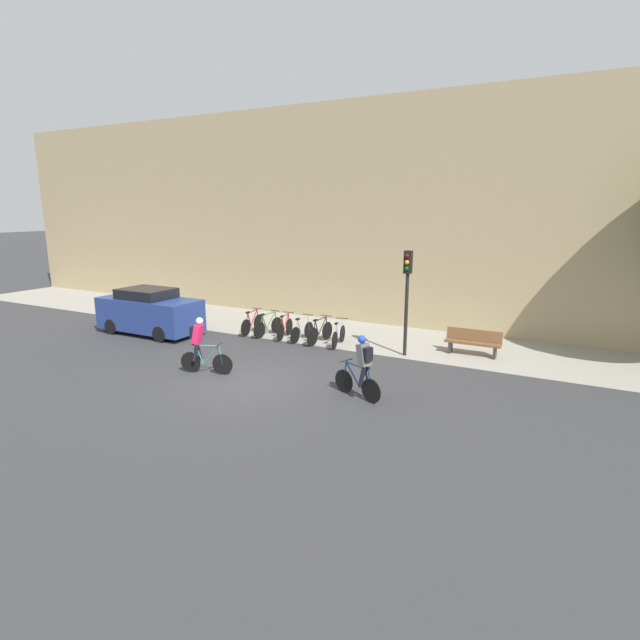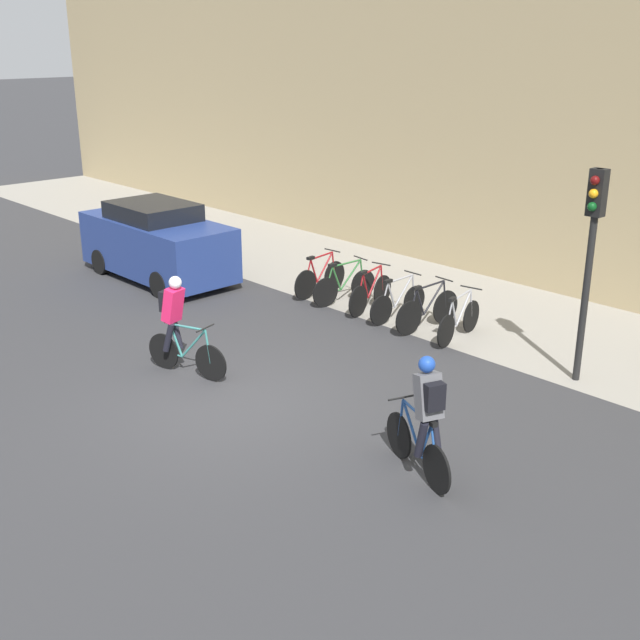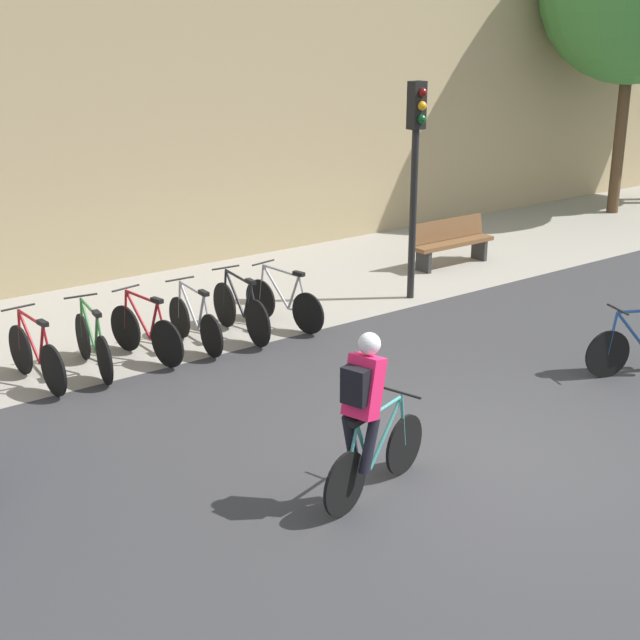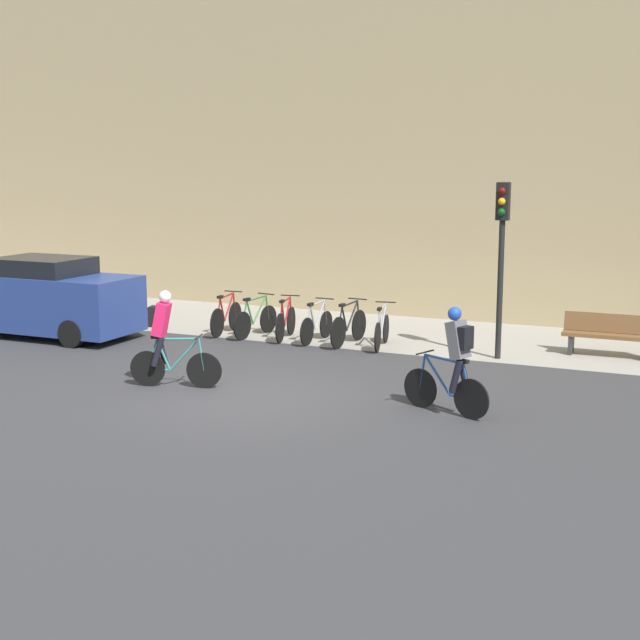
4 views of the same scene
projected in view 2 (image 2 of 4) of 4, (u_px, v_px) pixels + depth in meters
ground at (232, 404)px, 12.93m from camera, size 200.00×200.00×0.00m
kerb_strip at (481, 310)px, 17.30m from camera, size 44.00×4.50×0.01m
building_facade at (566, 78)px, 17.36m from camera, size 44.00×0.60×9.47m
cyclist_pink at (177, 322)px, 13.82m from camera, size 1.66×0.62×1.77m
cyclist_grey at (425, 415)px, 10.42m from camera, size 1.58×0.67×1.77m
parked_bike_0 at (320, 278)px, 18.21m from camera, size 0.46×1.67×0.98m
parked_bike_1 at (344, 285)px, 17.68m from camera, size 0.46×1.70×0.96m
parked_bike_2 at (370, 293)px, 17.14m from camera, size 0.47×1.62×0.97m
parked_bike_3 at (398, 302)px, 16.61m from camera, size 0.46×1.63×0.95m
parked_bike_4 at (427, 310)px, 16.06m from camera, size 0.46×1.77×0.99m
parked_bike_5 at (459, 320)px, 15.53m from camera, size 0.47×1.68×0.96m
traffic_light_pole at (592, 238)px, 12.99m from camera, size 0.26×0.30×3.63m
parked_car at (157, 242)px, 19.29m from camera, size 4.30×1.84×1.85m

